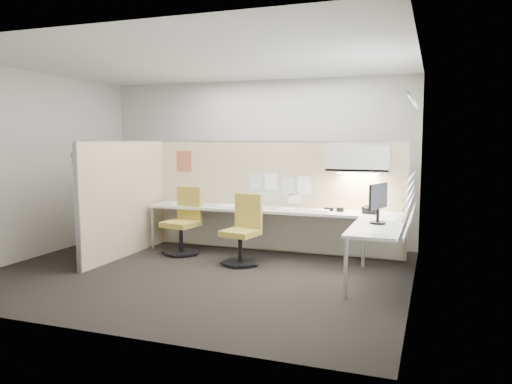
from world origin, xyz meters
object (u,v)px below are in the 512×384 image
at_px(desk, 289,219).
at_px(monitor, 378,201).
at_px(chair_right, 243,232).
at_px(phone, 370,210).
at_px(chair_left, 184,223).

height_order(desk, monitor, monitor).
xyz_separation_m(desk, chair_right, (-0.55, -0.50, -0.14)).
bearing_deg(chair_right, phone, 32.43).
distance_m(chair_left, monitor, 3.12).
relative_size(desk, phone, 16.74).
bearing_deg(chair_left, desk, 17.69).
bearing_deg(desk, phone, 7.31).
xyz_separation_m(desk, phone, (1.17, 0.15, 0.18)).
height_order(chair_right, monitor, monitor).
bearing_deg(monitor, desk, 80.80).
bearing_deg(monitor, chair_left, 98.71).
height_order(chair_left, chair_right, chair_left).
bearing_deg(desk, chair_right, -137.71).
bearing_deg(chair_right, monitor, 5.33).
xyz_separation_m(chair_left, phone, (2.83, 0.35, 0.30)).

